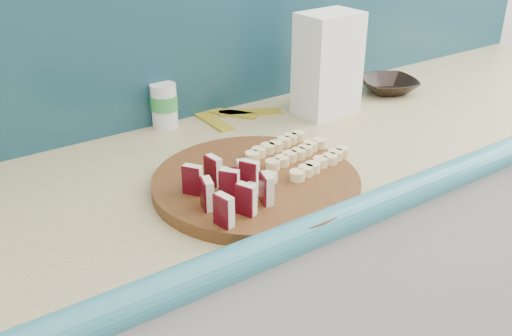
{
  "coord_description": "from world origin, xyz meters",
  "views": [
    {
      "loc": [
        -0.7,
        0.59,
        1.43
      ],
      "look_at": [
        -0.15,
        1.38,
        0.95
      ],
      "focal_mm": 40.0,
      "sensor_mm": 36.0,
      "label": 1
    }
  ],
  "objects": [
    {
      "name": "apple_wedges",
      "position": [
        -0.24,
        1.33,
        0.96
      ],
      "size": [
        0.13,
        0.17,
        0.05
      ],
      "color": "beige",
      "rests_on": "cutting_board"
    },
    {
      "name": "banana_slices",
      "position": [
        -0.04,
        1.4,
        0.94
      ],
      "size": [
        0.19,
        0.17,
        0.02
      ],
      "color": "beige",
      "rests_on": "cutting_board"
    },
    {
      "name": "apple_chunks",
      "position": [
        -0.18,
        1.37,
        0.94
      ],
      "size": [
        0.06,
        0.06,
        0.02
      ],
      "color": "beige",
      "rests_on": "cutting_board"
    },
    {
      "name": "backsplash",
      "position": [
        0.1,
        1.79,
        1.16
      ],
      "size": [
        2.2,
        0.02,
        0.5
      ],
      "primitive_type": "cube",
      "color": "teal",
      "rests_on": "kitchen_counter"
    },
    {
      "name": "flour_bag",
      "position": [
        0.22,
        1.61,
        1.04
      ],
      "size": [
        0.15,
        0.11,
        0.25
      ],
      "primitive_type": "cube",
      "rotation": [
        0.0,
        0.0,
        0.03
      ],
      "color": "white",
      "rests_on": "kitchen_counter"
    },
    {
      "name": "banana_peel",
      "position": [
        0.01,
        1.73,
        0.91
      ],
      "size": [
        0.21,
        0.17,
        0.01
      ],
      "rotation": [
        0.0,
        0.0,
        0.42
      ],
      "color": "gold",
      "rests_on": "kitchen_counter"
    },
    {
      "name": "canister",
      "position": [
        -0.15,
        1.76,
        0.96
      ],
      "size": [
        0.06,
        0.06,
        0.1
      ],
      "rotation": [
        0.0,
        0.0,
        -0.22
      ],
      "color": "silver",
      "rests_on": "kitchen_counter"
    },
    {
      "name": "cutting_board",
      "position": [
        -0.15,
        1.38,
        0.92
      ],
      "size": [
        0.46,
        0.46,
        0.02
      ],
      "primitive_type": "cylinder",
      "rotation": [
        0.0,
        0.0,
        0.2
      ],
      "color": "#45210E",
      "rests_on": "kitchen_counter"
    },
    {
      "name": "brown_bowl",
      "position": [
        0.47,
        1.63,
        0.93
      ],
      "size": [
        0.2,
        0.2,
        0.04
      ],
      "primitive_type": "imported",
      "rotation": [
        0.0,
        0.0,
        -0.37
      ],
      "color": "black",
      "rests_on": "kitchen_counter"
    },
    {
      "name": "kitchen_counter",
      "position": [
        0.1,
        1.5,
        0.46
      ],
      "size": [
        2.2,
        0.63,
        0.91
      ],
      "color": "beige",
      "rests_on": "ground"
    }
  ]
}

